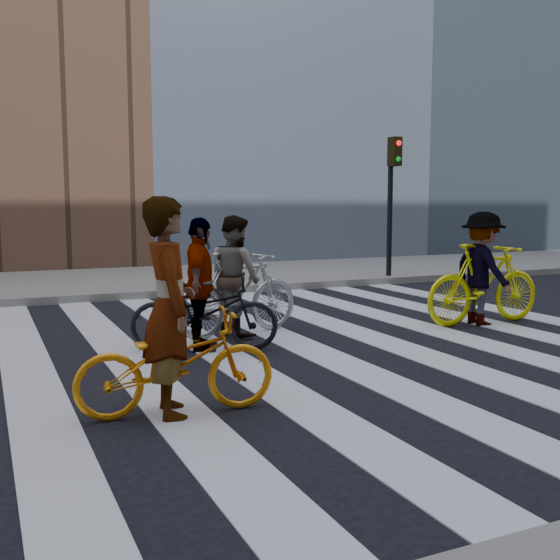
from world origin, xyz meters
TOP-DOWN VIEW (x-y plane):
  - ground at (0.00, 0.00)m, footprint 100.00×100.00m
  - sidewalk_far at (0.00, 7.50)m, footprint 100.00×5.00m
  - zebra_crosswalk at (0.00, 0.00)m, footprint 8.25×10.00m
  - traffic_signal at (4.40, 5.32)m, footprint 0.22×0.42m
  - bike_yellow_left at (-2.77, -1.98)m, footprint 1.78×0.79m
  - bike_silver_mid at (-1.04, 1.02)m, footprint 2.03×0.97m
  - bike_yellow_right at (2.64, 0.25)m, footprint 2.07×0.63m
  - bike_dark_rear at (-1.77, 0.31)m, footprint 1.94×1.28m
  - rider_left at (-2.82, -1.98)m, footprint 0.53×0.74m
  - rider_mid at (-1.09, 1.02)m, footprint 0.79×0.93m
  - rider_right at (2.59, 0.25)m, footprint 0.66×1.12m
  - rider_rear at (-1.82, 0.31)m, footprint 0.74×1.05m

SIDE VIEW (x-z plane):
  - ground at x=0.00m, z-range 0.00..0.00m
  - zebra_crosswalk at x=0.00m, z-range 0.00..0.01m
  - sidewalk_far at x=0.00m, z-range 0.00..0.15m
  - bike_yellow_left at x=-2.77m, z-range 0.00..0.91m
  - bike_dark_rear at x=-1.77m, z-range 0.00..0.96m
  - bike_silver_mid at x=-1.04m, z-range 0.00..1.18m
  - bike_yellow_right at x=2.64m, z-range 0.00..1.24m
  - rider_rear at x=-1.82m, z-range 0.00..1.66m
  - rider_mid at x=-1.09m, z-range 0.00..1.67m
  - rider_right at x=2.59m, z-range 0.00..1.71m
  - rider_left at x=-2.82m, z-range 0.00..1.89m
  - traffic_signal at x=4.40m, z-range 0.62..3.94m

